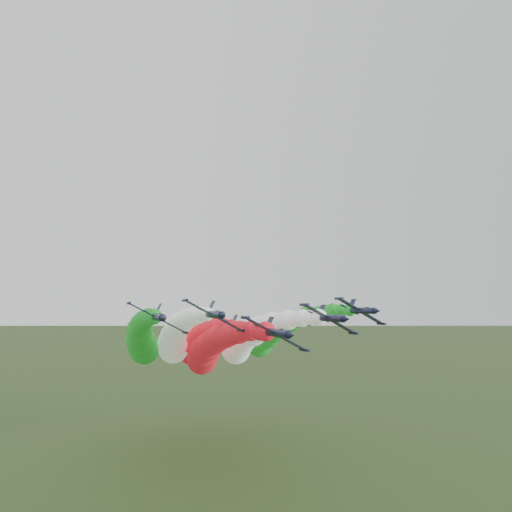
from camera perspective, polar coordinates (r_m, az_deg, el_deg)
The scene contains 6 objects.
jet_lead at distance 132.68m, azimuth -5.52°, elevation -10.71°, with size 18.00×89.72×19.27m.
jet_inner_left at distance 141.69m, azimuth -9.28°, elevation -9.36°, with size 18.16×89.88×19.43m.
jet_inner_right at distance 143.16m, azimuth -1.16°, elevation -9.61°, with size 18.14×89.87×19.42m.
jet_outer_left at distance 145.72m, azimuth -12.89°, elevation -9.40°, with size 18.15×89.87×19.42m.
jet_outer_right at distance 154.11m, azimuth 1.83°, elevation -8.85°, with size 18.16×89.88×19.43m.
jet_trail at distance 159.61m, azimuth -6.99°, elevation -9.88°, with size 18.01×89.74×19.28m.
Camera 1 is at (-24.03, -83.49, 42.75)m, focal length 35.00 mm.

